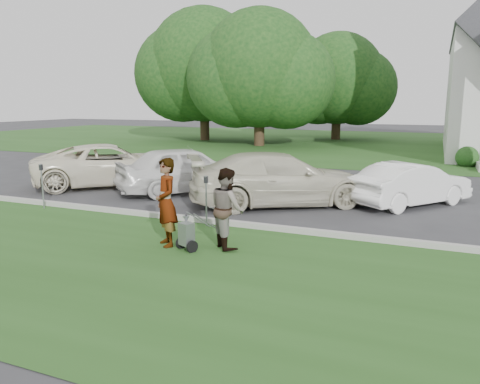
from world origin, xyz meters
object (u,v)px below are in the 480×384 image
Objects in this scene: parking_meter_far at (42,181)px; car_d at (411,184)px; tree_left at (259,74)px; person_left at (166,203)px; car_a at (111,165)px; striping_cart at (187,235)px; person_right at (227,209)px; tree_far at (204,70)px; tree_back at (338,83)px; car_b at (186,169)px; car_c at (280,179)px; parking_meter_near at (206,195)px.

car_d is (10.19, 4.82, -0.19)m from parking_meter_far.
tree_left is 7.74× the size of parking_meter_far.
person_left is 0.34× the size of car_a.
striping_cart is 0.55× the size of person_right.
car_d is at bearing -48.94° from tree_far.
person_left is at bearing -85.25° from tree_back.
tree_left is 18.74m from car_b.
person_right is at bearing -61.96° from tree_far.
person_right reaches higher than striping_cart.
person_right reaches higher than car_b.
tree_back is 9.82× the size of striping_cart.
tree_far is 2.05× the size of car_c.
parking_meter_far is at bearing -179.01° from parking_meter_near.
parking_meter_near is at bearing 129.72° from person_left.
car_a is (6.52, -20.68, -4.89)m from tree_far.
striping_cart is 6.29m from parking_meter_far.
tree_far reaches higher than car_a.
car_d is (3.79, 1.50, -0.15)m from car_c.
tree_left reaches higher than parking_meter_far.
car_d is at bearing -129.78° from car_a.
parking_meter_near is 6.69m from car_d.
tree_far is at bearing -24.80° from car_b.
person_right is (3.92, -31.14, -3.84)m from tree_back.
car_b is (9.91, -20.82, -4.86)m from tree_far.
tree_far is 30.00m from person_right.
person_right is (1.30, 0.40, -0.10)m from person_left.
car_d is (4.73, 4.73, -0.17)m from parking_meter_near.
tree_far reaches higher than person_right.
parking_meter_near is at bearing 83.04° from car_d.
tree_back is at bearing 95.16° from parking_meter_near.
tree_back is at bearing 26.56° from tree_far.
parking_meter_near is (0.06, 1.82, -0.14)m from person_left.
tree_back is 30.09m from parking_meter_near.
parking_meter_near is 0.33× the size of car_d.
tree_far reaches higher than car_b.
tree_back is 32.14m from striping_cart.
person_left reaches higher than car_c.
tree_far is at bearing -25.89° from car_a.
parking_meter_far reaches higher than car_d.
tree_left is at bearing 107.11° from parking_meter_near.
car_a is 3.39m from car_b.
car_d is at bearing 82.16° from striping_cart.
striping_cart is (7.21, -23.68, -4.75)m from tree_left.
parking_meter_near is at bearing 0.99° from parking_meter_far.
car_b is at bearing -77.63° from tree_left.
parking_meter_far is at bearing 146.27° from car_a.
car_a is at bearing -88.32° from tree_left.
tree_back is 26.38m from car_d.
person_left is (-0.58, 0.14, 0.62)m from striping_cart.
tree_left is 24.80m from person_left.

